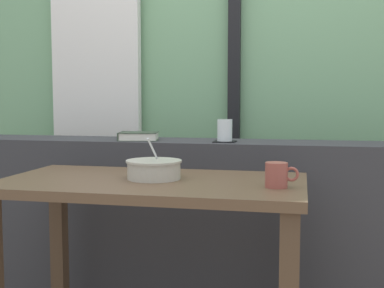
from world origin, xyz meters
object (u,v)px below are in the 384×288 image
breakfast_table (152,210)px  fork_utensil (275,178)px  juice_glass (225,131)px  closed_book (138,136)px  ceramic_mug (277,175)px  coaster_square (225,142)px  soup_bowl (154,169)px

breakfast_table → fork_utensil: 0.48m
fork_utensil → juice_glass: bearing=123.8°
closed_book → ceramic_mug: bearing=-41.6°
coaster_square → soup_bowl: bearing=-110.4°
fork_utensil → soup_bowl: bearing=-164.9°
juice_glass → soup_bowl: 0.55m
closed_book → soup_bowl: bearing=-66.0°
soup_bowl → fork_utensil: size_ratio=1.23×
coaster_square → fork_utensil: 0.48m
closed_book → juice_glass: bearing=-3.2°
juice_glass → ceramic_mug: size_ratio=0.89×
closed_book → fork_utensil: closed_book is taller
coaster_square → ceramic_mug: size_ratio=0.88×
soup_bowl → coaster_square: bearing=69.6°
coaster_square → soup_bowl: size_ratio=0.48×
soup_bowl → ceramic_mug: soup_bowl is taller
closed_book → fork_utensil: size_ratio=1.24×
soup_bowl → ceramic_mug: size_ratio=1.84×
juice_glass → soup_bowl: bearing=-110.4°
fork_utensil → closed_book: bearing=149.4°
breakfast_table → closed_book: 0.64m
closed_book → ceramic_mug: (0.70, -0.62, -0.08)m
coaster_square → juice_glass: 0.05m
juice_glass → breakfast_table: bearing=-110.1°
coaster_square → closed_book: size_ratio=0.47×
breakfast_table → coaster_square: bearing=69.9°
breakfast_table → juice_glass: bearing=69.9°
coaster_square → soup_bowl: 0.55m
coaster_square → juice_glass: bearing=90.0°
breakfast_table → fork_utensil: (0.44, 0.12, 0.12)m
coaster_square → soup_bowl: soup_bowl is taller
ceramic_mug → fork_utensil: bearing=94.8°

